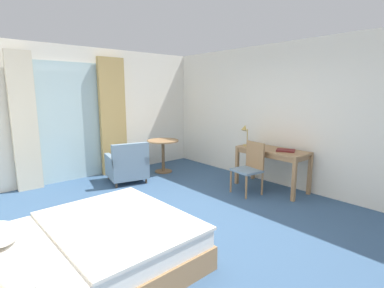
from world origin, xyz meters
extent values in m
cube|color=#38567A|center=(0.00, 0.00, -0.05)|extent=(5.81, 6.87, 0.10)
cube|color=white|center=(0.00, 3.18, 1.37)|extent=(5.41, 0.12, 2.75)
cube|color=white|center=(2.65, 0.00, 1.37)|extent=(0.12, 6.47, 2.75)
cube|color=silver|center=(-0.40, 3.10, 1.21)|extent=(1.29, 0.02, 2.42)
cube|color=beige|center=(-1.26, 3.00, 1.28)|extent=(0.43, 0.10, 2.56)
cube|color=tan|center=(0.47, 3.00, 1.28)|extent=(0.59, 0.10, 2.56)
cube|color=#9E754C|center=(-1.39, -0.27, 0.13)|extent=(2.03, 1.75, 0.25)
cube|color=white|center=(-1.39, -0.27, 0.35)|extent=(1.97, 1.70, 0.19)
cube|color=silver|center=(-1.07, -0.26, 0.46)|extent=(1.36, 1.72, 0.03)
ellipsoid|color=white|center=(-2.09, -0.70, 0.53)|extent=(0.35, 0.56, 0.17)
cube|color=#9E754C|center=(2.23, 0.04, 0.75)|extent=(0.59, 1.32, 0.04)
cube|color=#9E754C|center=(2.23, 0.04, 0.70)|extent=(0.55, 1.25, 0.08)
cube|color=#9E754C|center=(2.49, -0.59, 0.37)|extent=(0.06, 0.06, 0.74)
cube|color=#9E754C|center=(2.50, 0.66, 0.37)|extent=(0.06, 0.06, 0.74)
cube|color=#9E754C|center=(1.96, -0.59, 0.37)|extent=(0.06, 0.06, 0.74)
cube|color=#9E754C|center=(1.98, 0.67, 0.37)|extent=(0.06, 0.06, 0.74)
cube|color=gray|center=(1.66, 0.17, 0.43)|extent=(0.48, 0.50, 0.04)
cube|color=#9E754C|center=(1.85, 0.15, 0.69)|extent=(0.09, 0.43, 0.48)
cylinder|color=#9E754C|center=(1.50, 0.40, 0.21)|extent=(0.04, 0.04, 0.41)
cylinder|color=#9E754C|center=(1.44, 0.00, 0.21)|extent=(0.04, 0.04, 0.41)
cylinder|color=#9E754C|center=(1.88, 0.35, 0.21)|extent=(0.04, 0.04, 0.41)
cylinder|color=#9E754C|center=(1.82, -0.06, 0.21)|extent=(0.04, 0.04, 0.41)
cylinder|color=tan|center=(2.17, 0.59, 0.78)|extent=(0.15, 0.15, 0.02)
cylinder|color=tan|center=(2.17, 0.59, 0.95)|extent=(0.02, 0.02, 0.31)
cone|color=tan|center=(2.07, 0.59, 1.14)|extent=(0.16, 0.12, 0.15)
cube|color=maroon|center=(2.25, -0.23, 0.79)|extent=(0.36, 0.39, 0.03)
cube|color=gray|center=(0.37, 2.26, 0.25)|extent=(0.87, 0.90, 0.30)
cube|color=gray|center=(0.31, 1.95, 0.62)|extent=(0.73, 0.27, 0.44)
cube|color=gray|center=(0.68, 2.20, 0.48)|extent=(0.26, 0.77, 0.16)
cube|color=gray|center=(0.07, 2.33, 0.48)|extent=(0.26, 0.77, 0.16)
cylinder|color=#4C3D2D|center=(0.74, 2.52, 0.05)|extent=(0.04, 0.04, 0.10)
cylinder|color=#4C3D2D|center=(0.15, 2.64, 0.05)|extent=(0.04, 0.04, 0.10)
cylinder|color=#4C3D2D|center=(0.60, 1.89, 0.05)|extent=(0.04, 0.04, 0.10)
cylinder|color=#4C3D2D|center=(0.01, 2.01, 0.05)|extent=(0.04, 0.04, 0.10)
cylinder|color=#9E754C|center=(1.35, 2.34, 0.73)|extent=(0.71, 0.71, 0.03)
cylinder|color=brown|center=(1.35, 2.34, 0.36)|extent=(0.07, 0.07, 0.72)
cylinder|color=brown|center=(1.35, 2.34, 0.01)|extent=(0.39, 0.39, 0.02)
camera|label=1|loc=(-2.36, -2.99, 1.83)|focal=26.94mm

